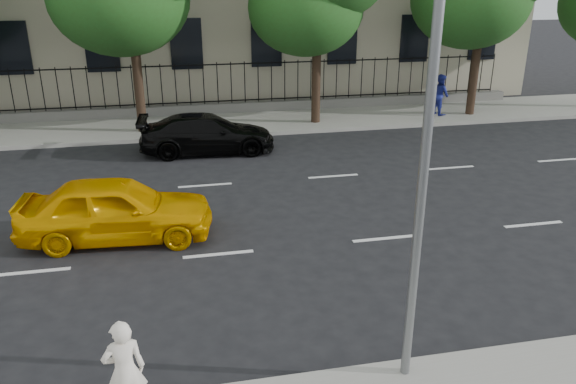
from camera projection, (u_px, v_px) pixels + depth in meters
name	position (u px, v px, depth m)	size (l,w,h in m)	color
ground	(230.00, 316.00, 10.48)	(120.00, 120.00, 0.00)	black
far_sidewalk	(194.00, 125.00, 23.21)	(60.00, 4.00, 0.15)	gray
lane_markings	(211.00, 215.00, 14.81)	(49.60, 4.62, 0.01)	silver
iron_fence	(191.00, 102.00, 24.55)	(30.00, 0.50, 2.20)	slate
street_light	(418.00, 41.00, 7.45)	(0.25, 3.32, 8.05)	slate
yellow_taxi	(116.00, 209.00, 13.26)	(1.81, 4.49, 1.53)	#E79F00
black_sedan	(207.00, 134.00, 19.72)	(1.91, 4.69, 1.36)	black
woman_near	(125.00, 371.00, 7.64)	(0.57, 0.38, 1.57)	white
pedestrian_far	(440.00, 95.00, 24.28)	(0.85, 0.66, 1.75)	navy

